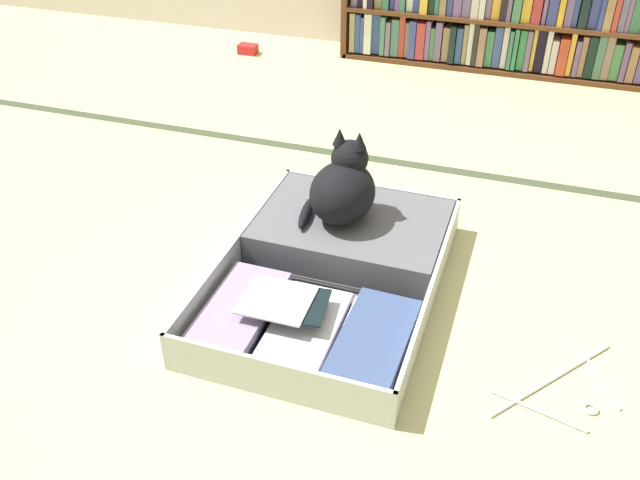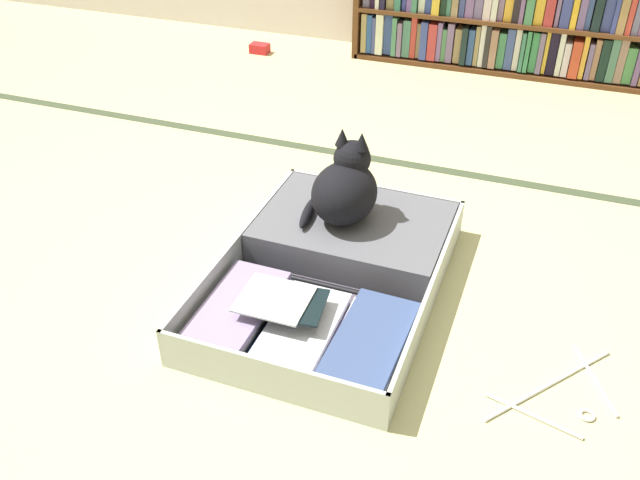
# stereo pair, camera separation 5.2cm
# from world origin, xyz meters

# --- Properties ---
(ground_plane) EXTENTS (10.00, 10.00, 0.00)m
(ground_plane) POSITION_xyz_m (0.00, 0.00, 0.00)
(ground_plane) COLOR #C5C188
(tatami_border) EXTENTS (4.80, 0.05, 0.00)m
(tatami_border) POSITION_xyz_m (0.00, 1.10, 0.00)
(tatami_border) COLOR #3D4931
(tatami_border) RESTS_ON ground_plane
(open_suitcase) EXTENTS (0.64, 0.92, 0.13)m
(open_suitcase) POSITION_xyz_m (0.14, 0.32, 0.05)
(open_suitcase) COLOR #B0B8B1
(open_suitcase) RESTS_ON ground_plane
(black_cat) EXTENTS (0.25, 0.26, 0.29)m
(black_cat) POSITION_xyz_m (0.11, 0.47, 0.23)
(black_cat) COLOR black
(black_cat) RESTS_ON open_suitcase
(clothes_hanger) EXTENTS (0.32, 0.36, 0.01)m
(clothes_hanger) POSITION_xyz_m (0.83, 0.05, 0.01)
(clothes_hanger) COLOR silver
(clothes_hanger) RESTS_ON ground_plane
(small_red_pouch) EXTENTS (0.10, 0.07, 0.05)m
(small_red_pouch) POSITION_xyz_m (-0.90, 2.07, 0.02)
(small_red_pouch) COLOR red
(small_red_pouch) RESTS_ON ground_plane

